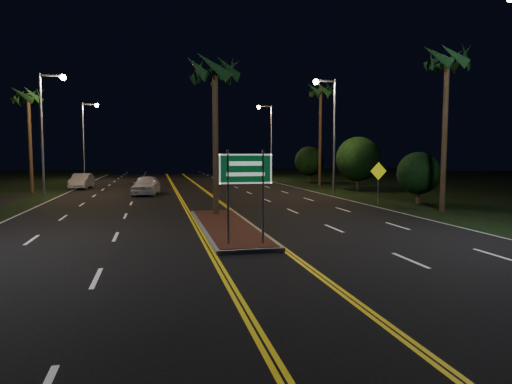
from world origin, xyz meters
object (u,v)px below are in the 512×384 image
object	(u,v)px
median_island	(227,226)
palm_right_far	(321,92)
streetlight_left_mid	(47,120)
shrub_mid	(358,159)
warning_sign	(378,177)
car_near	(146,183)
shrub_far	(309,161)
streetlight_right_far	(268,133)
shrub_near	(418,173)
palm_left_far	(28,97)
streetlight_left_far	(87,132)
car_far	(82,180)
palm_median	(215,70)
highway_sign	(246,178)
palm_right_near	(447,60)
streetlight_right_mid	(330,122)

from	to	relation	value
median_island	palm_right_far	world-z (taller)	palm_right_far
streetlight_left_mid	shrub_mid	size ratio (longest dim) A/B	1.95
streetlight_left_mid	shrub_mid	xyz separation A→B (m)	(24.61, 0.00, -2.93)
shrub_mid	warning_sign	world-z (taller)	shrub_mid
car_near	shrub_mid	bearing A→B (deg)	8.00
shrub_far	shrub_mid	bearing A→B (deg)	-89.05
streetlight_right_far	warning_sign	distance (m)	28.10
shrub_near	shrub_mid	bearing A→B (deg)	87.14
palm_left_far	warning_sign	size ratio (longest dim) A/B	3.32
streetlight_left_far	car_far	distance (m)	13.26
palm_median	palm_right_far	size ratio (longest dim) A/B	0.81
streetlight_right_far	warning_sign	xyz separation A→B (m)	(0.19, -27.82, -3.92)
highway_sign	shrub_far	distance (m)	35.96
palm_left_far	warning_sign	xyz separation A→B (m)	(23.60, -13.82, -6.01)
car_far	palm_right_far	bearing A→B (deg)	0.31
palm_left_far	shrub_far	xyz separation A→B (m)	(26.60, 8.00, -5.41)
streetlight_left_far	streetlight_right_far	bearing A→B (deg)	-5.38
shrub_mid	shrub_far	world-z (taller)	shrub_mid
palm_left_far	palm_right_far	bearing A→B (deg)	4.47
palm_left_far	palm_right_near	xyz separation A→B (m)	(25.30, -18.00, 0.47)
palm_left_far	car_near	xyz separation A→B (m)	(9.15, -3.91, -6.86)
palm_right_near	shrub_mid	xyz separation A→B (m)	(1.50, 14.00, -5.49)
highway_sign	streetlight_right_far	world-z (taller)	streetlight_right_far
shrub_near	streetlight_right_mid	bearing A→B (deg)	109.84
car_near	warning_sign	size ratio (longest dim) A/B	2.01
streetlight_right_mid	shrub_mid	distance (m)	4.90
median_island	palm_median	bearing A→B (deg)	90.00
shrub_near	streetlight_left_far	bearing A→B (deg)	128.79
palm_right_far	shrub_mid	distance (m)	8.87
palm_median	shrub_far	xyz separation A→B (m)	(13.80, 25.50, -4.94)
highway_sign	car_far	xyz separation A→B (m)	(-9.50, 28.91, -1.60)
median_island	streetlight_left_far	bearing A→B (deg)	106.00
streetlight_left_far	shrub_near	bearing A→B (deg)	-51.21
palm_left_far	car_far	xyz separation A→B (m)	(3.30, 3.71, -6.94)
car_near	median_island	bearing A→B (deg)	-69.65
highway_sign	warning_sign	world-z (taller)	highway_sign
streetlight_left_mid	streetlight_left_far	bearing A→B (deg)	90.00
warning_sign	streetlight_left_far	bearing A→B (deg)	123.12
palm_right_near	shrub_mid	bearing A→B (deg)	83.88
streetlight_left_mid	car_far	xyz separation A→B (m)	(1.11, 7.71, -4.86)
streetlight_right_far	shrub_near	xyz separation A→B (m)	(2.89, -28.00, -3.71)
streetlight_left_far	warning_sign	size ratio (longest dim) A/B	3.40
streetlight_right_mid	palm_right_far	xyz separation A→B (m)	(2.19, 8.00, 3.49)
palm_right_far	warning_sign	bearing A→B (deg)	-97.21
median_island	palm_right_near	bearing A→B (deg)	13.50
streetlight_left_far	shrub_far	world-z (taller)	streetlight_left_far
streetlight_left_far	palm_right_far	xyz separation A→B (m)	(23.41, -14.00, 3.49)
streetlight_left_far	palm_right_far	distance (m)	27.50
median_island	shrub_near	bearing A→B (deg)	27.41
highway_sign	palm_right_far	distance (m)	30.81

